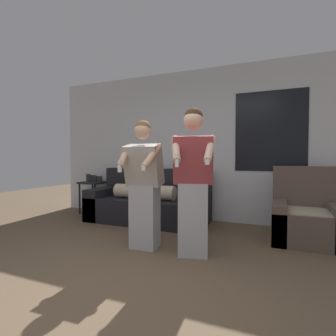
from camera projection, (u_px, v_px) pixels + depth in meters
name	position (u px, v px, depth m)	size (l,w,h in m)	color
ground_plane	(106.00, 296.00, 2.10)	(14.00, 14.00, 0.00)	brown
wall_back	(203.00, 145.00, 4.70)	(6.07, 0.07, 2.70)	silver
couch	(149.00, 203.00, 4.62)	(2.08, 0.93, 0.92)	black
armchair	(306.00, 218.00, 3.52)	(0.86, 0.86, 1.00)	brown
side_table	(94.00, 186.00, 5.31)	(0.45, 0.48, 0.79)	black
person_left	(144.00, 185.00, 3.20)	(0.50, 0.51, 1.57)	#B2B2B7
person_right	(193.00, 182.00, 2.96)	(0.51, 0.56, 1.68)	#B2B2B7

